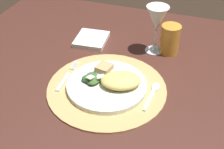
{
  "coord_description": "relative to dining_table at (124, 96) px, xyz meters",
  "views": [
    {
      "loc": [
        0.22,
        -0.79,
        1.32
      ],
      "look_at": [
        -0.02,
        -0.07,
        0.73
      ],
      "focal_mm": 47.73,
      "sensor_mm": 36.0,
      "label": 1
    }
  ],
  "objects": [
    {
      "name": "wine_glass",
      "position": [
        0.07,
        0.14,
        0.25
      ],
      "size": [
        0.08,
        0.08,
        0.18
      ],
      "color": "silver",
      "rests_on": "dining_table"
    },
    {
      "name": "pasta_serving",
      "position": [
        0.02,
        -0.11,
        0.16
      ],
      "size": [
        0.15,
        0.13,
        0.03
      ],
      "primitive_type": "ellipsoid",
      "rotation": [
        0.0,
        0.0,
        3.52
      ],
      "color": "#E8C566",
      "rests_on": "dinner_plate"
    },
    {
      "name": "napkin",
      "position": [
        -0.18,
        0.13,
        0.13
      ],
      "size": [
        0.13,
        0.14,
        0.02
      ],
      "primitive_type": "cube",
      "rotation": [
        0.0,
        0.0,
        0.09
      ],
      "color": "white",
      "rests_on": "dining_table"
    },
    {
      "name": "spoon",
      "position": [
        0.12,
        -0.09,
        0.13
      ],
      "size": [
        0.03,
        0.14,
        0.01
      ],
      "color": "silver",
      "rests_on": "placemat"
    },
    {
      "name": "placemat",
      "position": [
        -0.02,
        -0.12,
        0.12
      ],
      "size": [
        0.37,
        0.37,
        0.01
      ],
      "primitive_type": "cylinder",
      "color": "tan",
      "rests_on": "dining_table"
    },
    {
      "name": "dinner_plate",
      "position": [
        -0.02,
        -0.12,
        0.14
      ],
      "size": [
        0.25,
        0.25,
        0.02
      ],
      "primitive_type": "cylinder",
      "color": "silver",
      "rests_on": "placemat"
    },
    {
      "name": "bread_piece",
      "position": [
        -0.05,
        -0.06,
        0.15
      ],
      "size": [
        0.05,
        0.06,
        0.02
      ],
      "primitive_type": "cube",
      "rotation": [
        0.0,
        0.0,
        6.1
      ],
      "color": "tan",
      "rests_on": "dinner_plate"
    },
    {
      "name": "amber_tumbler",
      "position": [
        0.12,
        0.15,
        0.18
      ],
      "size": [
        0.07,
        0.07,
        0.11
      ],
      "primitive_type": "cylinder",
      "color": "gold",
      "rests_on": "dining_table"
    },
    {
      "name": "salad_greens",
      "position": [
        -0.07,
        -0.12,
        0.15
      ],
      "size": [
        0.08,
        0.07,
        0.03
      ],
      "color": "#385733",
      "rests_on": "dinner_plate"
    },
    {
      "name": "fork",
      "position": [
        -0.16,
        -0.11,
        0.13
      ],
      "size": [
        0.02,
        0.16,
        0.0
      ],
      "color": "silver",
      "rests_on": "placemat"
    },
    {
      "name": "dining_table",
      "position": [
        0.0,
        0.0,
        0.0
      ],
      "size": [
        1.31,
        0.96,
        0.71
      ],
      "color": "#46241D",
      "rests_on": "ground"
    }
  ]
}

